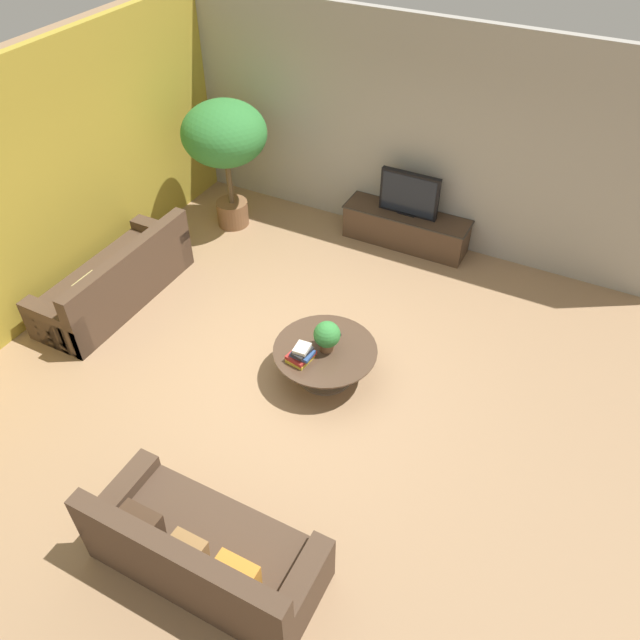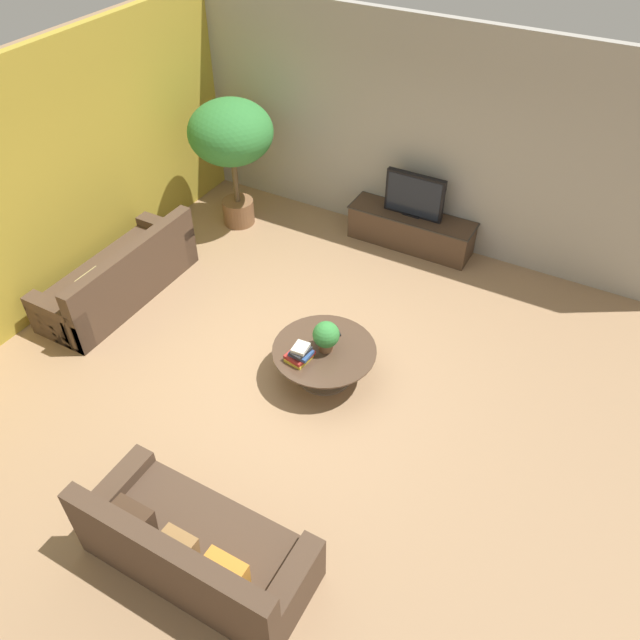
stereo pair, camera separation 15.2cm
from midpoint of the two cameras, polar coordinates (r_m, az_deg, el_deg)
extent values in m
plane|color=#9E7A56|center=(7.15, -2.11, -4.41)|extent=(24.00, 24.00, 0.00)
cube|color=#A39E93|center=(8.72, 9.07, 16.42)|extent=(7.40, 0.12, 3.00)
cube|color=gold|center=(8.21, -22.07, 12.21)|extent=(0.12, 7.40, 3.00)
cube|color=#473323|center=(8.99, 8.77, 8.13)|extent=(1.75, 0.48, 0.50)
cube|color=#2D2823|center=(8.87, 8.93, 9.41)|extent=(1.79, 0.50, 0.02)
cube|color=black|center=(8.70, 9.15, 11.19)|extent=(0.83, 0.08, 0.62)
cube|color=black|center=(8.67, 9.05, 11.07)|extent=(0.76, 0.00, 0.56)
cube|color=black|center=(8.85, 8.95, 9.53)|extent=(0.25, 0.13, 0.02)
cylinder|color=#756656|center=(7.06, 1.00, -5.01)|extent=(0.63, 0.63, 0.02)
cylinder|color=#756656|center=(6.92, 1.02, -3.96)|extent=(0.10, 0.10, 0.39)
cylinder|color=#4C3828|center=(6.78, 1.04, -2.74)|extent=(1.14, 1.14, 0.02)
cube|color=#4C3828|center=(8.38, -17.45, 3.41)|extent=(0.84, 2.17, 0.42)
cube|color=#4C3828|center=(7.93, -16.26, 5.09)|extent=(0.16, 2.17, 0.42)
cube|color=#4C3828|center=(8.90, -13.32, 7.19)|extent=(0.84, 0.20, 0.54)
cube|color=#4C3828|center=(7.89, -22.24, -0.20)|extent=(0.84, 0.20, 0.54)
cube|color=orange|center=(8.37, -14.64, 6.84)|extent=(0.16, 0.29, 0.27)
cube|color=olive|center=(8.07, -17.00, 4.96)|extent=(0.13, 0.30, 0.27)
cube|color=tan|center=(7.80, -19.55, 3.01)|extent=(0.14, 0.34, 0.31)
cube|color=#4C3828|center=(5.67, -10.13, -19.93)|extent=(1.96, 0.84, 0.42)
cube|color=#4C3828|center=(5.20, -13.07, -20.44)|extent=(1.96, 0.16, 0.42)
cube|color=#4C3828|center=(5.35, -1.94, -23.94)|extent=(0.20, 0.84, 0.54)
cube|color=#4C3828|center=(6.00, -17.18, -15.50)|extent=(0.20, 0.84, 0.54)
cube|color=orange|center=(5.13, -7.56, -21.85)|extent=(0.34, 0.13, 0.31)
cube|color=olive|center=(5.31, -11.81, -19.57)|extent=(0.29, 0.14, 0.27)
cube|color=#422D1E|center=(5.48, -15.73, -17.11)|extent=(0.35, 0.14, 0.33)
cylinder|color=brown|center=(9.50, -7.00, 9.82)|extent=(0.46, 0.46, 0.37)
cylinder|color=brown|center=(9.25, -7.25, 12.46)|extent=(0.08, 0.08, 0.63)
ellipsoid|color=#337F38|center=(8.91, -7.68, 16.67)|extent=(1.17, 1.17, 0.86)
cylinder|color=brown|center=(6.74, 1.20, -2.41)|extent=(0.15, 0.15, 0.09)
sphere|color=#337F38|center=(6.62, 1.22, -1.35)|extent=(0.29, 0.29, 0.29)
cube|color=gold|center=(6.65, -1.30, -3.50)|extent=(0.25, 0.27, 0.04)
cube|color=#A32823|center=(6.63, -1.21, -3.19)|extent=(0.27, 0.31, 0.04)
cube|color=#2D4C84|center=(6.59, -1.07, -3.06)|extent=(0.22, 0.19, 0.04)
cube|color=#232326|center=(6.56, -1.10, -2.86)|extent=(0.18, 0.24, 0.03)
cube|color=beige|center=(6.54, -1.12, -2.56)|extent=(0.16, 0.20, 0.04)
cube|color=black|center=(6.97, 2.21, -1.03)|extent=(0.14, 0.14, 0.02)
camera|label=1|loc=(0.08, -89.37, 0.56)|focal=35.00mm
camera|label=2|loc=(0.08, 90.63, -0.56)|focal=35.00mm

